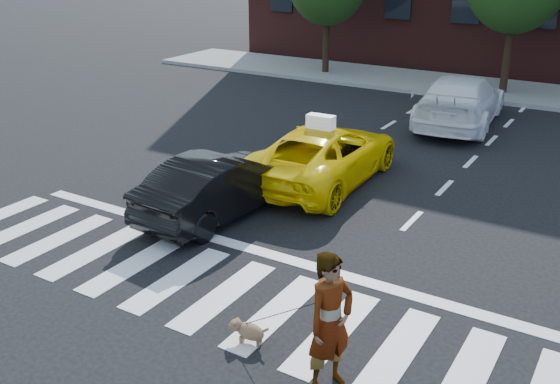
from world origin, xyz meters
name	(u,v)px	position (x,y,z in m)	size (l,w,h in m)	color
ground	(225,295)	(0.00, 0.00, 0.00)	(120.00, 120.00, 0.00)	black
crosswalk	(225,295)	(0.00, 0.00, 0.01)	(13.00, 2.40, 0.01)	silver
stop_line	(276,256)	(0.00, 1.60, 0.01)	(12.00, 0.30, 0.01)	silver
sidewalk_far	(492,90)	(0.00, 17.50, 0.07)	(30.00, 4.00, 0.15)	slate
taxi	(324,154)	(-1.07, 5.52, 0.68)	(2.27, 4.93, 1.37)	yellow
black_sedan	(221,185)	(-2.00, 2.64, 0.67)	(1.41, 4.05, 1.33)	black
white_suv	(460,100)	(0.25, 12.19, 0.78)	(2.20, 5.40, 1.57)	white
woman	(330,323)	(2.48, -1.10, 0.96)	(0.70, 0.46, 1.92)	#999999
dog	(247,330)	(1.06, -0.88, 0.21)	(0.62, 0.33, 0.36)	olive
taxi_sign	(321,122)	(-1.07, 5.32, 1.53)	(0.65, 0.28, 0.32)	white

